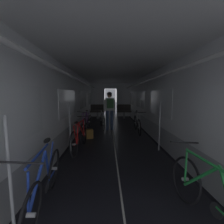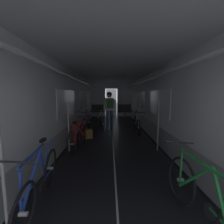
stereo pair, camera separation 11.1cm
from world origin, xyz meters
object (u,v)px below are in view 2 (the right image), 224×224
Objects in this scene: bench_seat_far_right at (125,110)px; bicycle_silver_in_aisle at (102,121)px; bicycle_white at (137,124)px; bench_seat_far_left at (98,110)px; bicycle_purple at (86,123)px; bicycle_red at (78,137)px; backpack_on_floor at (88,134)px; bicycle_green at (206,201)px; bicycle_blue at (40,182)px; person_cyclist_aisle at (109,107)px.

bicycle_silver_in_aisle is (-1.36, -3.15, -0.18)m from bench_seat_far_right.
bench_seat_far_right is at bearing 92.14° from bicycle_white.
bench_seat_far_left is 0.58× the size of bicycle_purple.
bicycle_purple is 1.01× the size of bicycle_silver_in_aisle.
bicycle_purple reaches higher than bench_seat_far_left.
bicycle_white is (0.15, -3.90, -0.18)m from bench_seat_far_right.
bicycle_red is 4.97× the size of backpack_on_floor.
bench_seat_far_right is (1.80, 0.00, 0.00)m from bench_seat_far_left.
bench_seat_far_left is at bearing 102.63° from bicycle_green.
bicycle_white is 1.68m from bicycle_silver_in_aisle.
bicycle_blue is 2.14m from bicycle_green.
bicycle_green reaches higher than bicycle_silver_in_aisle.
backpack_on_floor is at bearing 86.78° from bicycle_blue.
bicycle_red is 2.71m from person_cyclist_aisle.
bicycle_purple is 1.25m from person_cyclist_aisle.
bicycle_green is (2.17, -4.97, 0.00)m from bicycle_purple.
bicycle_blue is at bearing 169.04° from bicycle_green.
bench_seat_far_left is 2.89× the size of backpack_on_floor.
backpack_on_floor is at bearing -110.92° from bench_seat_far_right.
bicycle_blue reaches higher than bicycle_red.
bicycle_green is at bearing -63.55° from backpack_on_floor.
bench_seat_far_right is 3.60m from person_cyclist_aisle.
person_cyclist_aisle reaches higher than backpack_on_floor.
bicycle_blue is at bearing -93.22° from backpack_on_floor.
bicycle_red is at bearing -87.10° from bicycle_purple.
bicycle_green reaches higher than bicycle_white.
bicycle_purple is at bearing 90.78° from bicycle_blue.
bench_seat_far_left is 0.58× the size of bicycle_green.
bench_seat_far_left is at bearing 102.87° from person_cyclist_aisle.
bench_seat_far_left is 1.00× the size of bench_seat_far_right.
bicycle_red is 1.00× the size of bicycle_green.
backpack_on_floor is at bearing -105.81° from bicycle_silver_in_aisle.
bicycle_white is at bearing -8.48° from bicycle_purple.
bicycle_green is at bearing -10.96° from bicycle_blue.
bicycle_purple is 1.17m from backpack_on_floor.
bench_seat_far_left is at bearing 90.03° from backpack_on_floor.
bench_seat_far_right is 0.58× the size of bicycle_white.
bicycle_silver_in_aisle is at bearing 77.94° from bicycle_red.
bicycle_silver_in_aisle reaches higher than backpack_on_floor.
bench_seat_far_right is at bearing 76.25° from bicycle_blue.
bicycle_white is at bearing 63.23° from bicycle_blue.
bicycle_red reaches higher than bicycle_white.
bicycle_purple is 2.29m from bicycle_red.
bench_seat_far_left is at bearing 88.66° from bicycle_red.
bench_seat_far_right is 0.57× the size of person_cyclist_aisle.
person_cyclist_aisle is (1.03, 0.16, 0.69)m from bicycle_purple.
bicycle_red is 0.98× the size of person_cyclist_aisle.
bicycle_purple is 4.56m from bicycle_blue.
backpack_on_floor is at bearing 116.45° from bicycle_green.
bench_seat_far_right is 8.38m from bicycle_blue.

